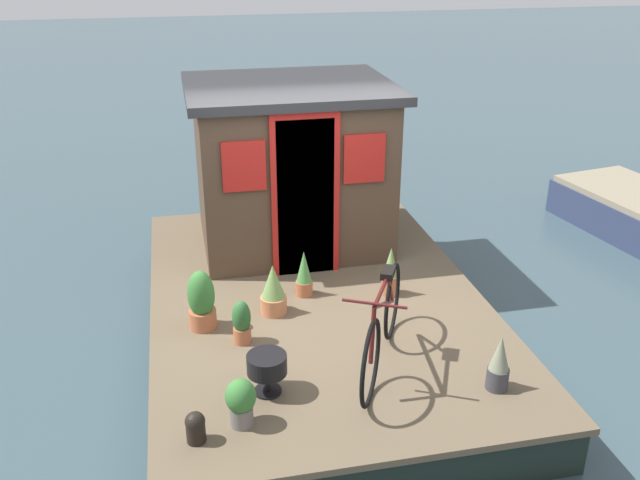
% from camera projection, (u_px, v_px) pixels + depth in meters
% --- Properties ---
extents(ground_plane, '(60.00, 60.00, 0.00)m').
position_uv_depth(ground_plane, '(316.00, 335.00, 7.32)').
color(ground_plane, '#384C54').
extents(houseboat_deck, '(5.00, 3.32, 0.48)m').
position_uv_depth(houseboat_deck, '(316.00, 315.00, 7.22)').
color(houseboat_deck, brown).
rests_on(houseboat_deck, ground_plane).
extents(houseboat_cabin, '(1.91, 2.28, 1.88)m').
position_uv_depth(houseboat_cabin, '(291.00, 165.00, 7.97)').
color(houseboat_cabin, '#4C3828').
rests_on(houseboat_cabin, houseboat_deck).
extents(bicycle, '(1.55, 0.83, 0.84)m').
position_uv_depth(bicycle, '(382.00, 326.00, 5.81)').
color(bicycle, black).
rests_on(bicycle, houseboat_deck).
extents(potted_plant_fern, '(0.26, 0.26, 0.51)m').
position_uv_depth(potted_plant_fern, '(273.00, 290.00, 6.69)').
color(potted_plant_fern, '#C6754C').
rests_on(potted_plant_fern, houseboat_deck).
extents(potted_plant_ivy, '(0.17, 0.17, 0.42)m').
position_uv_depth(potted_plant_ivy, '(242.00, 322.00, 6.22)').
color(potted_plant_ivy, '#B2603D').
rests_on(potted_plant_ivy, houseboat_deck).
extents(potted_plant_basil, '(0.18, 0.18, 0.52)m').
position_uv_depth(potted_plant_basil, '(390.00, 272.00, 7.03)').
color(potted_plant_basil, '#B2603D').
rests_on(potted_plant_basil, houseboat_deck).
extents(potted_plant_mint, '(0.17, 0.17, 0.48)m').
position_uv_depth(potted_plant_mint, '(304.00, 274.00, 7.03)').
color(potted_plant_mint, '#B2603D').
rests_on(potted_plant_mint, houseboat_deck).
extents(potted_plant_lavender, '(0.26, 0.26, 0.59)m').
position_uv_depth(potted_plant_lavender, '(202.00, 301.00, 6.43)').
color(potted_plant_lavender, '#B2603D').
rests_on(potted_plant_lavender, houseboat_deck).
extents(potted_plant_sage, '(0.18, 0.18, 0.49)m').
position_uv_depth(potted_plant_sage, '(499.00, 364.00, 5.58)').
color(potted_plant_sage, '#38383D').
rests_on(potted_plant_sage, houseboat_deck).
extents(potted_plant_rosemary, '(0.23, 0.23, 0.40)m').
position_uv_depth(potted_plant_rosemary, '(241.00, 401.00, 5.17)').
color(potted_plant_rosemary, slate).
rests_on(potted_plant_rosemary, houseboat_deck).
extents(charcoal_grill, '(0.32, 0.32, 0.35)m').
position_uv_depth(charcoal_grill, '(267.00, 366.00, 5.52)').
color(charcoal_grill, black).
rests_on(charcoal_grill, houseboat_deck).
extents(mooring_bollard, '(0.15, 0.15, 0.25)m').
position_uv_depth(mooring_bollard, '(195.00, 427.00, 5.03)').
color(mooring_bollard, black).
rests_on(mooring_bollard, houseboat_deck).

